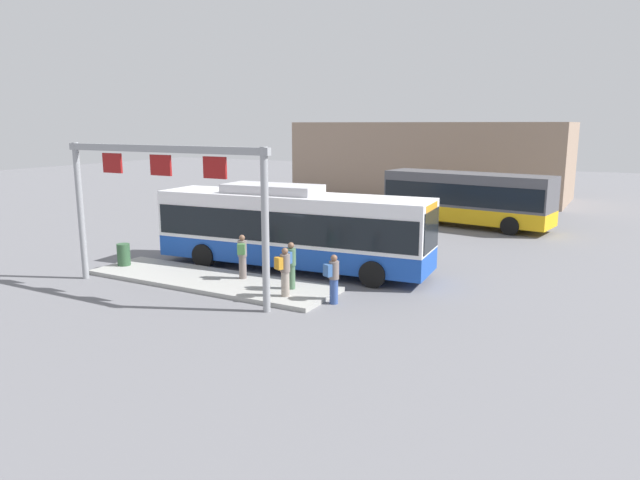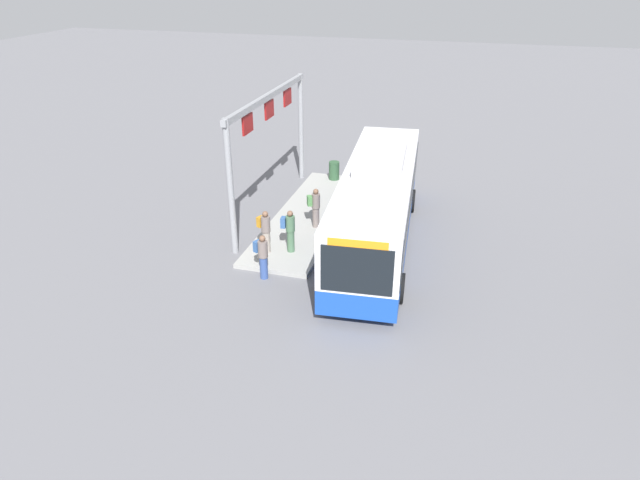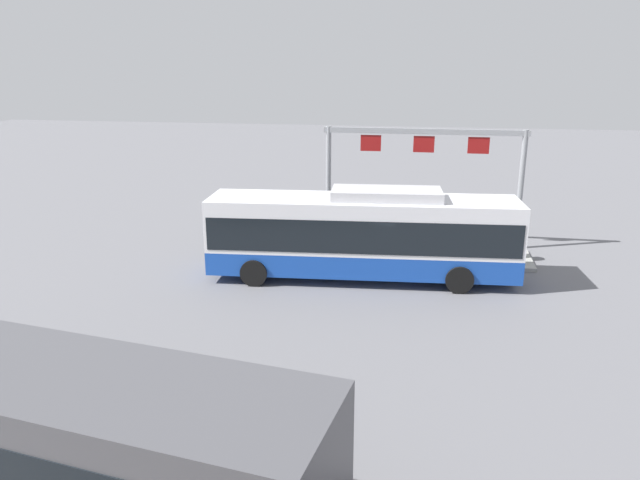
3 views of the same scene
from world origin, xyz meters
The scene contains 9 objects.
ground_plane centered at (0.00, 0.00, 0.00)m, with size 120.00×120.00×0.00m, color slate.
platform_curb centered at (-1.69, -3.20, 0.08)m, with size 10.00×2.80×0.16m, color #9E9E99.
bus_main centered at (-0.01, 0.00, 1.81)m, with size 11.59×3.45×3.46m.
person_boarding centered at (3.61, -3.31, 0.89)m, with size 0.50×0.60×1.67m.
person_waiting_near centered at (2.03, -3.80, 1.05)m, with size 0.49×0.60×1.67m.
person_waiting_mid centered at (1.75, -2.94, 1.05)m, with size 0.36×0.54×1.67m.
person_waiting_far centered at (-0.56, -2.63, 1.05)m, with size 0.52×0.60×1.67m.
platform_sign_gantry centered at (-2.07, -5.04, 3.73)m, with size 8.80×0.24×5.20m.
trash_bin centered at (-6.08, -3.28, 0.61)m, with size 0.52×0.52×0.90m, color #2D5133.
Camera 2 is at (19.30, 3.26, 10.15)m, focal length 31.20 mm.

